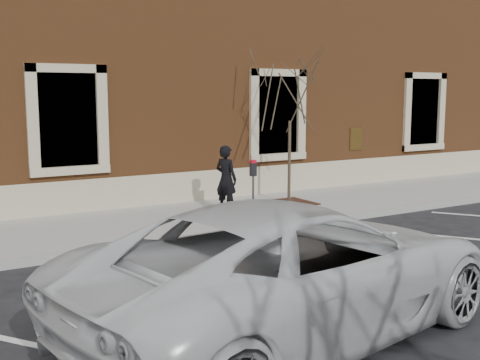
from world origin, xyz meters
TOP-DOWN VIEW (x-y plane):
  - ground at (0.00, 0.00)m, footprint 120.00×120.00m
  - sidewalk_near at (0.00, 1.75)m, footprint 40.00×3.50m
  - curb_near at (0.00, -0.05)m, footprint 40.00×0.12m
  - parking_stripes at (0.00, -2.20)m, footprint 28.00×4.40m
  - building_civic at (0.00, 7.74)m, footprint 40.00×8.62m
  - man at (0.27, 1.71)m, footprint 0.59×0.70m
  - parking_meter at (0.04, 0.12)m, footprint 0.13×0.10m
  - tree_grate at (2.27, 1.87)m, footprint 1.19×1.19m
  - sapling at (2.27, 1.87)m, footprint 2.36×2.36m
  - white_truck at (-2.52, -4.88)m, footprint 6.58×3.95m

SIDE VIEW (x-z plane):
  - ground at x=0.00m, z-range 0.00..0.00m
  - parking_stripes at x=0.00m, z-range 0.00..0.01m
  - sidewalk_near at x=0.00m, z-range 0.00..0.15m
  - curb_near at x=0.00m, z-range 0.00..0.15m
  - tree_grate at x=2.27m, z-range 0.15..0.18m
  - white_truck at x=-2.52m, z-range 0.00..1.71m
  - man at x=0.27m, z-range 0.15..1.79m
  - parking_meter at x=0.04m, z-range 0.43..1.88m
  - sapling at x=2.27m, z-range 0.94..4.88m
  - building_civic at x=0.00m, z-range 0.00..8.00m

